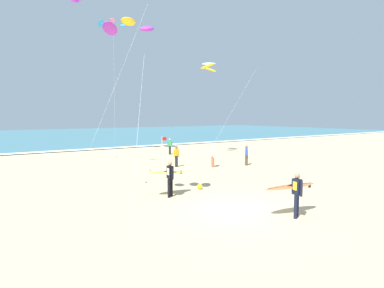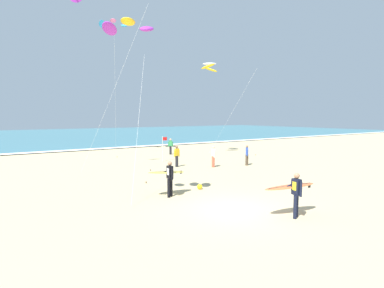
# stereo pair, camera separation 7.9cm
# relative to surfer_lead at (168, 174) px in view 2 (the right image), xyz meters

# --- Properties ---
(ground_plane) EXTENTS (160.00, 160.00, 0.00)m
(ground_plane) POSITION_rel_surfer_lead_xyz_m (1.18, -3.46, -1.04)
(ground_plane) COLOR tan
(ocean_water) EXTENTS (160.00, 60.00, 0.08)m
(ocean_water) POSITION_rel_surfer_lead_xyz_m (1.18, 52.40, -1.00)
(ocean_water) COLOR teal
(ocean_water) RESTS_ON ground
(shoreline_foam) EXTENTS (160.00, 1.43, 0.01)m
(shoreline_foam) POSITION_rel_surfer_lead_xyz_m (1.18, 22.70, -0.96)
(shoreline_foam) COLOR white
(shoreline_foam) RESTS_ON ocean_water
(surfer_lead) EXTENTS (1.94, 0.98, 1.71)m
(surfer_lead) POSITION_rel_surfer_lead_xyz_m (0.00, 0.00, 0.00)
(surfer_lead) COLOR black
(surfer_lead) RESTS_ON ground
(surfer_trailing) EXTENTS (2.37, 1.11, 1.71)m
(surfer_trailing) POSITION_rel_surfer_lead_xyz_m (2.42, -5.28, 0.00)
(surfer_trailing) COLOR black
(surfer_trailing) RESTS_ON ground
(kite_arc_golden_near) EXTENTS (3.71, 4.92, 7.65)m
(kite_arc_golden_near) POSITION_rel_surfer_lead_xyz_m (-2.20, -0.74, 6.30)
(kite_arc_golden_near) COLOR purple
(kite_arc_golden_near) RESTS_ON ground
(kite_arc_rose_far) EXTENTS (2.94, 3.61, 13.13)m
(kite_arc_rose_far) POSITION_rel_surfer_lead_xyz_m (3.86, 17.43, 11.70)
(kite_arc_rose_far) COLOR #2D99DB
(kite_arc_rose_far) RESTS_ON ground
(kite_arc_ivory_low) EXTENTS (4.75, 4.68, 8.95)m
(kite_arc_ivory_low) POSITION_rel_surfer_lead_xyz_m (11.41, 11.87, 7.53)
(kite_arc_ivory_low) COLOR yellow
(kite_arc_ivory_low) RESTS_ON ground
(bystander_green_top) EXTENTS (0.45, 0.31, 1.59)m
(bystander_green_top) POSITION_rel_surfer_lead_xyz_m (8.20, 13.97, -0.23)
(bystander_green_top) COLOR black
(bystander_green_top) RESTS_ON ground
(bystander_blue_top) EXTENTS (0.35, 0.40, 1.59)m
(bystander_blue_top) POSITION_rel_surfer_lead_xyz_m (9.65, 4.71, -0.23)
(bystander_blue_top) COLOR #4C3D2D
(bystander_blue_top) RESTS_ON ground
(bystander_yellow_top) EXTENTS (0.50, 0.22, 1.59)m
(bystander_yellow_top) POSITION_rel_surfer_lead_xyz_m (4.79, 7.13, -0.23)
(bystander_yellow_top) COLOR black
(bystander_yellow_top) RESTS_ON ground
(bystander_white_top) EXTENTS (0.27, 0.48, 1.59)m
(bystander_white_top) POSITION_rel_surfer_lead_xyz_m (6.95, 5.48, -0.23)
(bystander_white_top) COLOR #D8593F
(bystander_white_top) RESTS_ON ground
(lifeguard_flag) EXTENTS (0.45, 0.05, 2.10)m
(lifeguard_flag) POSITION_rel_surfer_lead_xyz_m (5.34, 10.24, 0.22)
(lifeguard_flag) COLOR silver
(lifeguard_flag) RESTS_ON ground
(beach_ball) EXTENTS (0.28, 0.28, 0.28)m
(beach_ball) POSITION_rel_surfer_lead_xyz_m (2.04, 0.29, -0.90)
(beach_ball) COLOR yellow
(beach_ball) RESTS_ON ground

